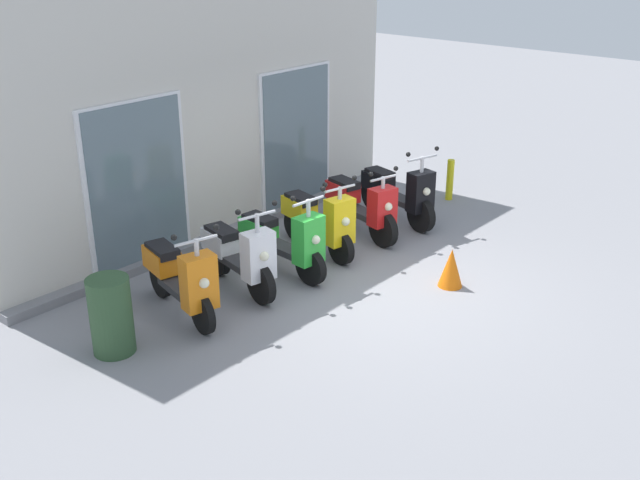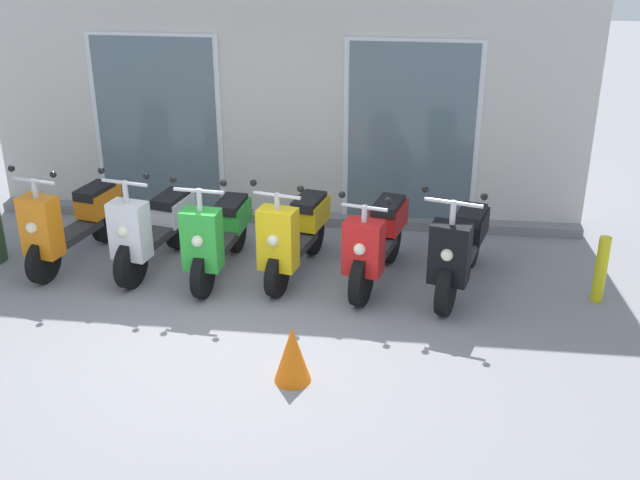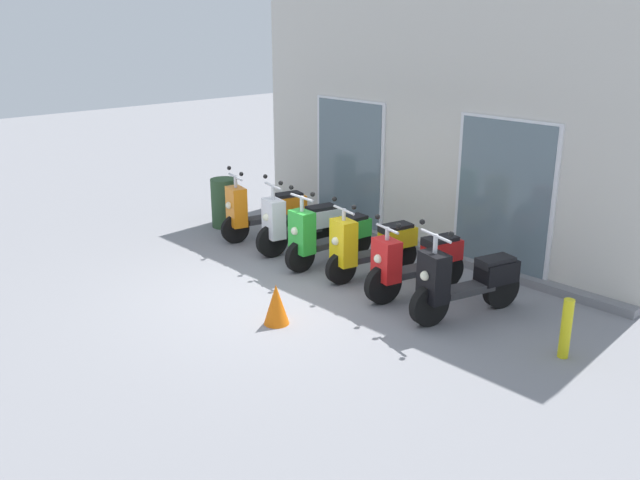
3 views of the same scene
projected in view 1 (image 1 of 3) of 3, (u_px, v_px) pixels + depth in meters
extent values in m
plane|color=gray|center=(378.00, 287.00, 9.73)|extent=(40.00, 40.00, 0.00)
cube|color=beige|center=(214.00, 100.00, 10.75)|extent=(7.31, 0.30, 4.05)
cube|color=slate|center=(232.00, 231.00, 11.36)|extent=(7.31, 0.20, 0.12)
cube|color=silver|center=(138.00, 186.00, 9.90)|extent=(1.61, 0.04, 2.30)
cube|color=slate|center=(139.00, 187.00, 9.89)|extent=(1.49, 0.02, 2.22)
cube|color=silver|center=(296.00, 139.00, 12.07)|extent=(1.61, 0.04, 2.30)
cube|color=slate|center=(297.00, 140.00, 12.06)|extent=(1.49, 0.02, 2.22)
cylinder|color=black|center=(203.00, 314.00, 8.56)|extent=(0.20, 0.49, 0.49)
cylinder|color=black|center=(160.00, 279.00, 9.41)|extent=(0.20, 0.49, 0.49)
cube|color=#2D2D30|center=(180.00, 288.00, 8.95)|extent=(0.42, 0.75, 0.09)
cube|color=orange|center=(199.00, 282.00, 8.44)|extent=(0.43, 0.32, 0.65)
sphere|color=#F2EFCC|center=(204.00, 283.00, 8.33)|extent=(0.12, 0.12, 0.12)
cube|color=orange|center=(162.00, 259.00, 9.22)|extent=(0.41, 0.58, 0.28)
cube|color=black|center=(162.00, 250.00, 9.14)|extent=(0.37, 0.53, 0.11)
cylinder|color=silver|center=(197.00, 248.00, 8.28)|extent=(0.06, 0.06, 0.22)
cylinder|color=silver|center=(196.00, 241.00, 8.24)|extent=(0.51, 0.16, 0.04)
sphere|color=black|center=(216.00, 227.00, 8.34)|extent=(0.07, 0.07, 0.07)
sphere|color=black|center=(174.00, 237.00, 8.07)|extent=(0.07, 0.07, 0.07)
cylinder|color=black|center=(261.00, 284.00, 9.23)|extent=(0.21, 0.53, 0.52)
cylinder|color=black|center=(218.00, 256.00, 10.00)|extent=(0.21, 0.53, 0.52)
cube|color=#2D2D30|center=(238.00, 262.00, 9.58)|extent=(0.39, 0.69, 0.09)
cube|color=white|center=(258.00, 256.00, 9.12)|extent=(0.42, 0.31, 0.61)
sphere|color=#F2EFCC|center=(264.00, 256.00, 9.01)|extent=(0.12, 0.12, 0.12)
cube|color=white|center=(221.00, 241.00, 9.83)|extent=(0.40, 0.57, 0.28)
cube|color=black|center=(222.00, 232.00, 9.75)|extent=(0.35, 0.52, 0.11)
cylinder|color=silver|center=(257.00, 224.00, 8.96)|extent=(0.06, 0.06, 0.26)
cylinder|color=silver|center=(257.00, 215.00, 8.91)|extent=(0.51, 0.14, 0.04)
sphere|color=black|center=(275.00, 203.00, 9.02)|extent=(0.07, 0.07, 0.07)
sphere|color=black|center=(238.00, 212.00, 8.73)|extent=(0.07, 0.07, 0.07)
cylinder|color=black|center=(311.00, 267.00, 9.73)|extent=(0.15, 0.49, 0.48)
cylinder|color=black|center=(254.00, 243.00, 10.48)|extent=(0.15, 0.49, 0.48)
cube|color=#2D2D30|center=(281.00, 248.00, 10.06)|extent=(0.32, 0.73, 0.09)
cube|color=green|center=(309.00, 240.00, 9.61)|extent=(0.40, 0.27, 0.63)
sphere|color=#F2EFCC|center=(316.00, 240.00, 9.51)|extent=(0.12, 0.12, 0.12)
cube|color=green|center=(258.00, 229.00, 10.32)|extent=(0.34, 0.54, 0.28)
cube|color=black|center=(260.00, 220.00, 10.24)|extent=(0.30, 0.50, 0.11)
cylinder|color=silver|center=(308.00, 209.00, 9.45)|extent=(0.06, 0.06, 0.25)
cylinder|color=silver|center=(308.00, 201.00, 9.40)|extent=(0.52, 0.08, 0.04)
sphere|color=black|center=(323.00, 189.00, 9.53)|extent=(0.07, 0.07, 0.07)
sphere|color=black|center=(293.00, 198.00, 9.20)|extent=(0.07, 0.07, 0.07)
cylinder|color=black|center=(341.00, 248.00, 10.32)|extent=(0.21, 0.48, 0.46)
cylinder|color=black|center=(296.00, 225.00, 11.13)|extent=(0.21, 0.48, 0.46)
cube|color=#2D2D30|center=(317.00, 230.00, 10.69)|extent=(0.40, 0.72, 0.09)
cube|color=yellow|center=(340.00, 221.00, 10.20)|extent=(0.42, 0.32, 0.65)
sphere|color=#F2EFCC|center=(346.00, 221.00, 10.09)|extent=(0.12, 0.12, 0.12)
cube|color=yellow|center=(299.00, 207.00, 10.93)|extent=(0.41, 0.57, 0.28)
cube|color=black|center=(301.00, 199.00, 10.85)|extent=(0.36, 0.53, 0.11)
cylinder|color=silver|center=(340.00, 194.00, 10.05)|extent=(0.06, 0.06, 0.19)
cylinder|color=silver|center=(340.00, 188.00, 10.02)|extent=(0.50, 0.14, 0.04)
sphere|color=black|center=(355.00, 178.00, 10.12)|extent=(0.07, 0.07, 0.07)
sphere|color=black|center=(325.00, 185.00, 9.84)|extent=(0.07, 0.07, 0.07)
cylinder|color=black|center=(383.00, 229.00, 10.87)|extent=(0.24, 0.54, 0.53)
cylinder|color=black|center=(339.00, 209.00, 11.67)|extent=(0.24, 0.54, 0.53)
cube|color=#2D2D30|center=(360.00, 212.00, 11.23)|extent=(0.41, 0.71, 0.09)
cube|color=red|center=(382.00, 207.00, 10.77)|extent=(0.43, 0.32, 0.56)
sphere|color=#F2EFCC|center=(388.00, 207.00, 10.66)|extent=(0.12, 0.12, 0.12)
cube|color=red|center=(343.00, 191.00, 11.47)|extent=(0.41, 0.58, 0.28)
cube|color=black|center=(344.00, 183.00, 11.39)|extent=(0.36, 0.53, 0.11)
cylinder|color=silver|center=(383.00, 183.00, 10.63)|extent=(0.06, 0.06, 0.19)
cylinder|color=silver|center=(383.00, 178.00, 10.60)|extent=(0.46, 0.14, 0.04)
sphere|color=black|center=(396.00, 168.00, 10.69)|extent=(0.07, 0.07, 0.07)
sphere|color=black|center=(371.00, 174.00, 10.44)|extent=(0.07, 0.07, 0.07)
cylinder|color=black|center=(421.00, 215.00, 11.40)|extent=(0.25, 0.54, 0.53)
cylinder|color=black|center=(374.00, 194.00, 12.28)|extent=(0.25, 0.54, 0.53)
cube|color=#2D2D30|center=(397.00, 198.00, 11.80)|extent=(0.44, 0.76, 0.09)
cube|color=black|center=(421.00, 192.00, 11.29)|extent=(0.43, 0.33, 0.61)
sphere|color=#F2EFCC|center=(426.00, 191.00, 11.18)|extent=(0.12, 0.12, 0.12)
cube|color=black|center=(378.00, 181.00, 12.11)|extent=(0.42, 0.58, 0.28)
cube|color=black|center=(380.00, 173.00, 12.02)|extent=(0.38, 0.53, 0.11)
cylinder|color=silver|center=(422.00, 165.00, 11.13)|extent=(0.06, 0.06, 0.26)
cylinder|color=silver|center=(422.00, 158.00, 11.09)|extent=(0.55, 0.18, 0.04)
sphere|color=black|center=(437.00, 149.00, 11.19)|extent=(0.07, 0.07, 0.07)
sphere|color=black|center=(408.00, 154.00, 10.90)|extent=(0.07, 0.07, 0.07)
cylinder|color=yellow|center=(450.00, 180.00, 12.72)|extent=(0.12, 0.12, 0.70)
cylinder|color=#2D4C2D|center=(111.00, 316.00, 8.11)|extent=(0.46, 0.46, 0.88)
cone|color=orange|center=(451.00, 268.00, 9.67)|extent=(0.32, 0.32, 0.52)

